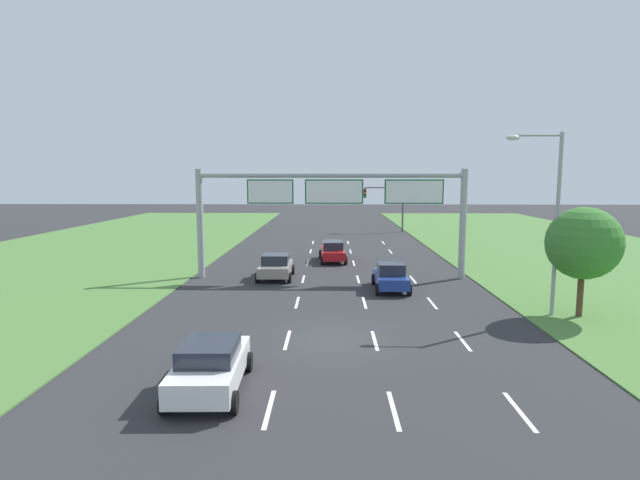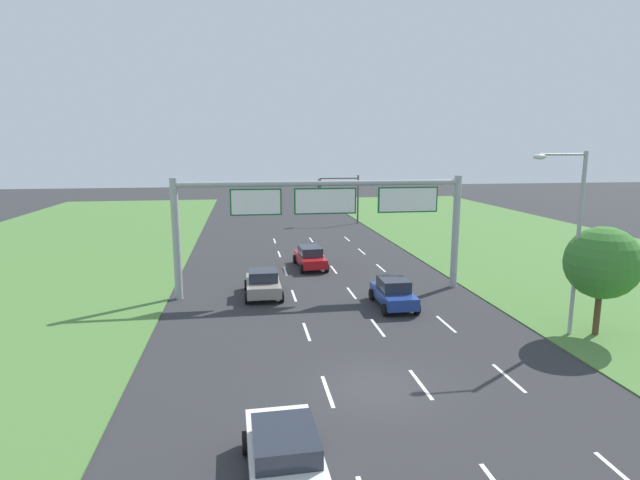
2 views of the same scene
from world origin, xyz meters
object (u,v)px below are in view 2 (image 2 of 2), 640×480
at_px(car_lead_silver, 263,283).
at_px(sign_gantry, 326,211).
at_px(car_mid_lane, 310,257).
at_px(street_lamp, 571,228).
at_px(car_near_red, 393,293).
at_px(car_far_ahead, 285,456).
at_px(traffic_light_mast, 342,190).
at_px(roadside_tree_near, 602,263).

height_order(car_lead_silver, sign_gantry, sign_gantry).
xyz_separation_m(car_mid_lane, street_lamp, (9.85, -15.15, 4.28)).
bearing_deg(car_near_red, car_far_ahead, -116.67).
xyz_separation_m(car_lead_silver, sign_gantry, (3.81, 0.16, 4.21)).
bearing_deg(car_near_red, street_lamp, -38.85).
bearing_deg(traffic_light_mast, sign_gantry, -103.04).
distance_m(car_lead_silver, roadside_tree_near, 17.65).
bearing_deg(car_mid_lane, sign_gantry, -92.12).
bearing_deg(car_mid_lane, roadside_tree_near, -56.73).
xyz_separation_m(car_near_red, sign_gantry, (-3.20, 3.32, 4.18)).
height_order(car_near_red, roadside_tree_near, roadside_tree_near).
bearing_deg(car_near_red, sign_gantry, 134.47).
height_order(traffic_light_mast, street_lamp, street_lamp).
bearing_deg(sign_gantry, car_mid_lane, 91.07).
xyz_separation_m(car_far_ahead, traffic_light_mast, (10.30, 44.62, 3.06)).
height_order(car_far_ahead, sign_gantry, sign_gantry).
bearing_deg(street_lamp, roadside_tree_near, -9.32).
bearing_deg(car_lead_silver, traffic_light_mast, 69.69).
bearing_deg(roadside_tree_near, car_near_red, 145.15).
xyz_separation_m(car_mid_lane, sign_gantry, (0.12, -6.47, 4.18)).
bearing_deg(sign_gantry, roadside_tree_near, -38.42).
distance_m(car_far_ahead, street_lamp, 16.69).
distance_m(car_near_red, car_lead_silver, 7.69).
bearing_deg(roadside_tree_near, car_lead_silver, 149.79).
bearing_deg(car_mid_lane, car_lead_silver, -122.32).
xyz_separation_m(car_near_red, car_far_ahead, (-7.15, -13.91, 0.01)).
height_order(car_lead_silver, car_mid_lane, car_mid_lane).
bearing_deg(car_near_red, car_lead_silver, 156.27).
distance_m(car_far_ahead, roadside_tree_near, 17.53).
bearing_deg(car_far_ahead, traffic_light_mast, 75.39).
distance_m(sign_gantry, traffic_light_mast, 28.15).
distance_m(car_near_red, car_far_ahead, 15.64).
distance_m(car_mid_lane, roadside_tree_near, 19.33).
height_order(car_near_red, street_lamp, street_lamp).
bearing_deg(car_near_red, roadside_tree_near, -34.31).
xyz_separation_m(car_lead_silver, street_lamp, (13.54, -8.52, 4.31)).
relative_size(traffic_light_mast, street_lamp, 0.66).
height_order(car_mid_lane, roadside_tree_near, roadside_tree_near).
height_order(car_mid_lane, traffic_light_mast, traffic_light_mast).
height_order(car_lead_silver, street_lamp, street_lamp).
relative_size(car_mid_lane, street_lamp, 0.52).
relative_size(car_lead_silver, roadside_tree_near, 0.76).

